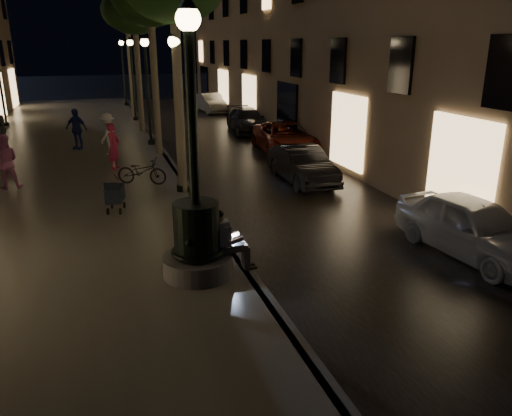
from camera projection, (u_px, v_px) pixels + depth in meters
name	position (u px, v px, depth m)	size (l,w,h in m)	color
ground	(161.00, 153.00, 22.11)	(120.00, 120.00, 0.00)	black
cobble_lane	(227.00, 148.00, 22.99)	(6.00, 45.00, 0.02)	black
promenade	(65.00, 156.00, 20.91)	(8.00, 45.00, 0.20)	slate
curb_strip	(161.00, 150.00, 22.08)	(0.25, 45.00, 0.20)	#59595B
fountain_lamppost	(196.00, 227.00, 9.70)	(1.40, 1.40, 5.21)	#59595B
seated_man_laptop	(227.00, 238.00, 9.98)	(0.94, 0.32, 1.31)	tan
tree_third	(134.00, 11.00, 24.62)	(3.00, 3.00, 7.20)	#6B604C
tree_far	(126.00, 11.00, 29.97)	(3.00, 3.00, 7.50)	#6B604C
lamp_curb_a	(177.00, 92.00, 14.69)	(0.36, 0.36, 4.81)	black
lamp_curb_b	(147.00, 76.00, 21.91)	(0.36, 0.36, 4.81)	black
lamp_curb_c	(132.00, 68.00, 29.14)	(0.36, 0.36, 4.81)	black
lamp_curb_d	(123.00, 63.00, 36.37)	(0.36, 0.36, 4.81)	black
stroller	(115.00, 194.00, 13.56)	(0.57, 1.00, 1.01)	black
car_front	(473.00, 227.00, 11.23)	(1.60, 3.97, 1.35)	#ABADB3
car_second	(302.00, 165.00, 17.21)	(1.31, 3.76, 1.24)	black
car_third	(285.00, 138.00, 21.83)	(2.22, 4.81, 1.34)	maroon
car_rear	(247.00, 120.00, 27.05)	(1.76, 4.33, 1.26)	#303035
car_fifth	(211.00, 103.00, 34.77)	(1.39, 3.97, 1.31)	gray
pedestrian_red	(114.00, 146.00, 18.17)	(0.61, 0.40, 1.68)	#BC254E
pedestrian_pink	(5.00, 161.00, 15.71)	(0.84, 0.65, 1.73)	pink
pedestrian_white	(108.00, 134.00, 20.63)	(1.09, 0.63, 1.69)	white
pedestrian_blue	(76.00, 129.00, 21.62)	(1.03, 0.43, 1.76)	navy
pedestrian_dark	(1.00, 135.00, 20.56)	(0.80, 0.52, 1.64)	#313035
bicycle	(142.00, 171.00, 16.28)	(0.57, 1.65, 0.86)	black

